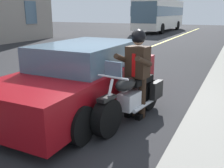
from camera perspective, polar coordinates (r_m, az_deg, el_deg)
ground_plane at (r=5.86m, az=-3.65°, el=-4.74°), size 80.00×80.00×0.00m
lane_center_stripe at (r=7.02m, az=-17.98°, el=-1.95°), size 60.00×0.16×0.01m
motorcycle_main at (r=4.97m, az=4.45°, el=-3.05°), size 2.22×0.78×1.26m
rider_main at (r=4.97m, az=5.64°, el=3.93°), size 0.67×0.61×1.74m
bus_near at (r=29.05m, az=10.75°, el=15.16°), size 11.05×2.70×3.30m
car_dark at (r=5.65m, az=-6.22°, el=1.74°), size 4.60×1.92×1.40m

